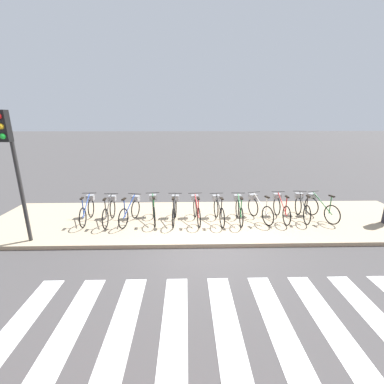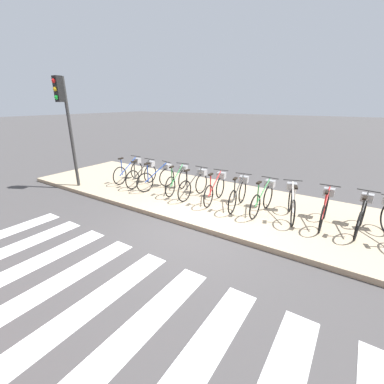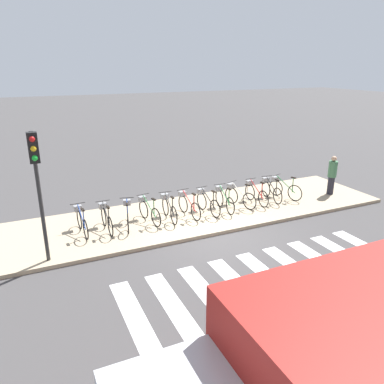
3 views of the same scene
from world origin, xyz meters
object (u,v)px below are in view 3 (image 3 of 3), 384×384
at_px(parked_bicycle_2, 128,214).
at_px(parked_bicycle_5, 188,204).
at_px(parked_bicycle_7, 224,198).
at_px(parked_bicycle_0, 81,220).
at_px(parked_bicycle_3, 148,210).
at_px(parked_bicycle_11, 283,187).
at_px(parked_bicycle_6, 207,201).
at_px(traffic_light, 36,171).
at_px(pedestrian, 332,174).
at_px(parked_bicycle_9, 255,192).
at_px(parked_bicycle_1, 106,217).
at_px(parked_bicycle_8, 238,195).
at_px(parked_bicycle_10, 270,189).
at_px(parked_bicycle_4, 169,207).

distance_m(parked_bicycle_2, parked_bicycle_5, 2.15).
bearing_deg(parked_bicycle_5, parked_bicycle_7, -0.57).
relative_size(parked_bicycle_0, parked_bicycle_5, 1.00).
height_order(parked_bicycle_3, parked_bicycle_11, same).
height_order(parked_bicycle_0, parked_bicycle_6, same).
height_order(parked_bicycle_5, traffic_light, traffic_light).
bearing_deg(parked_bicycle_5, pedestrian, -2.93).
bearing_deg(parked_bicycle_9, parked_bicycle_1, -178.82).
xyz_separation_m(parked_bicycle_1, parked_bicycle_2, (0.70, -0.01, 0.00)).
height_order(parked_bicycle_1, parked_bicycle_9, same).
distance_m(parked_bicycle_2, parked_bicycle_8, 4.25).
bearing_deg(parked_bicycle_6, parked_bicycle_5, 178.11).
bearing_deg(parked_bicycle_2, parked_bicycle_6, -0.04).
height_order(parked_bicycle_8, parked_bicycle_9, same).
bearing_deg(parked_bicycle_1, parked_bicycle_10, 1.44).
relative_size(parked_bicycle_7, traffic_light, 0.43).
xyz_separation_m(parked_bicycle_5, pedestrian, (6.22, -0.32, 0.41)).
relative_size(parked_bicycle_4, parked_bicycle_10, 1.00).
bearing_deg(parked_bicycle_2, parked_bicycle_4, 0.86).
relative_size(parked_bicycle_4, parked_bicycle_8, 1.04).
bearing_deg(parked_bicycle_8, parked_bicycle_6, -175.48).
xyz_separation_m(parked_bicycle_9, traffic_light, (-7.58, -1.54, 2.10)).
bearing_deg(parked_bicycle_7, parked_bicycle_4, 179.63).
bearing_deg(parked_bicycle_3, parked_bicycle_8, 0.11).
xyz_separation_m(parked_bicycle_2, parked_bicycle_10, (5.75, 0.18, 0.00)).
height_order(parked_bicycle_0, parked_bicycle_10, same).
bearing_deg(parked_bicycle_7, parked_bicycle_5, 179.43).
distance_m(parked_bicycle_1, parked_bicycle_5, 2.85).
distance_m(parked_bicycle_1, traffic_light, 3.15).
distance_m(parked_bicycle_1, parked_bicycle_7, 4.26).
bearing_deg(parked_bicycle_7, parked_bicycle_1, 179.91).
xyz_separation_m(parked_bicycle_4, traffic_light, (-4.00, -1.42, 2.10)).
xyz_separation_m(parked_bicycle_3, parked_bicycle_5, (1.42, -0.08, 0.00)).
xyz_separation_m(parked_bicycle_1, parked_bicycle_7, (4.26, -0.01, 0.00)).
xyz_separation_m(parked_bicycle_10, traffic_light, (-8.32, -1.58, 2.10)).
xyz_separation_m(parked_bicycle_9, parked_bicycle_10, (0.74, 0.04, 0.00)).
bearing_deg(parked_bicycle_2, parked_bicycle_10, 1.76).
bearing_deg(parked_bicycle_2, parked_bicycle_0, 175.62).
height_order(parked_bicycle_3, parked_bicycle_7, same).
height_order(parked_bicycle_9, traffic_light, traffic_light).
height_order(parked_bicycle_2, parked_bicycle_5, same).
bearing_deg(parked_bicycle_3, parked_bicycle_11, 0.52).
relative_size(parked_bicycle_1, traffic_light, 0.43).
height_order(parked_bicycle_4, parked_bicycle_7, same).
height_order(parked_bicycle_0, parked_bicycle_5, same).
bearing_deg(traffic_light, parked_bicycle_3, 24.47).
bearing_deg(parked_bicycle_8, pedestrian, -5.58).
bearing_deg(parked_bicycle_10, parked_bicycle_11, -2.53).
height_order(parked_bicycle_7, parked_bicycle_9, same).
bearing_deg(parked_bicycle_4, parked_bicycle_11, 1.51).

